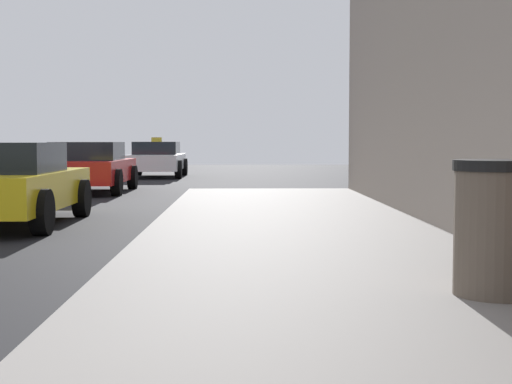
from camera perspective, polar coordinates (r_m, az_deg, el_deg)
trash_bin at (r=6.00m, az=17.40°, el=-2.49°), size 0.68×0.68×1.00m
car_yellow at (r=12.43m, az=-17.91°, el=0.60°), size 1.96×4.13×1.27m
car_red at (r=19.96m, az=-12.15°, el=1.82°), size 2.00×4.17×1.27m
car_white at (r=28.18m, az=-7.27°, el=2.41°), size 1.95×4.29×1.43m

